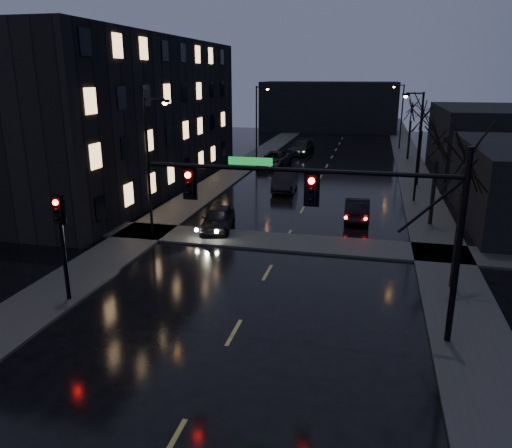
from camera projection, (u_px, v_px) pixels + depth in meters
The scene contains 21 objects.
sidewalk_left at pixel (224, 178), 45.51m from camera, with size 3.00×140.00×0.12m, color #2D2D2B.
sidewalk_right at pixel (418, 188), 41.79m from camera, with size 3.00×140.00×0.12m, color #2D2D2B.
sidewalk_cross at pixel (284, 242), 28.27m from camera, with size 40.00×3.00×0.12m, color #2D2D2B.
apartment_block at pixel (112, 115), 40.89m from camera, with size 12.00×30.00×12.00m, color black.
commercial_right_far at pixel (498, 137), 51.20m from camera, with size 12.00×18.00×6.00m, color black.
far_block at pixel (329, 107), 83.26m from camera, with size 22.00×10.00×8.00m, color black.
signal_mast at pixel (347, 205), 17.18m from camera, with size 11.11×0.41×7.00m.
signal_pole_left at pixel (61, 233), 20.20m from camera, with size 0.35×0.41×4.53m.
tree_near at pixel (468, 150), 20.46m from camera, with size 3.52×3.52×8.08m.
tree_mid_a at pixel (439, 133), 29.90m from camera, with size 3.30×3.30×7.58m.
tree_mid_b at pixel (424, 107), 40.86m from camera, with size 3.74×3.74×8.59m.
tree_far at pixel (412, 104), 54.07m from camera, with size 3.43×3.43×7.88m.
streetlight_l_near at pixel (151, 156), 28.11m from camera, with size 1.53×0.28×8.00m.
streetlight_l_far at pixel (258, 117), 53.28m from camera, with size 1.53×0.28×8.00m.
streetlight_r_mid at pixel (416, 138), 35.97m from camera, with size 1.53×0.28×8.00m.
streetlight_r_far at pixel (400, 111), 62.08m from camera, with size 1.53×0.28×8.00m.
oncoming_car_a at pixel (218, 219), 30.39m from camera, with size 1.75×4.35×1.48m, color black.
oncoming_car_b at pixel (285, 180), 40.97m from camera, with size 1.75×5.03×1.66m, color black.
oncoming_car_c at pixel (274, 159), 51.34m from camera, with size 2.59×5.62×1.56m, color black.
oncoming_car_d at pixel (301, 147), 59.48m from camera, with size 2.29×5.63×1.63m, color black.
lead_car at pixel (357, 209), 32.68m from camera, with size 1.55×4.44×1.46m, color black.
Camera 1 is at (4.58, -7.93, 9.19)m, focal length 35.00 mm.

